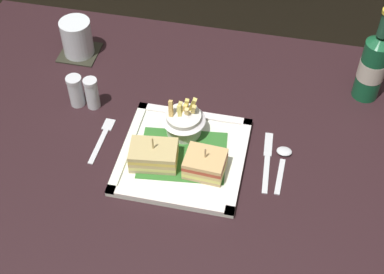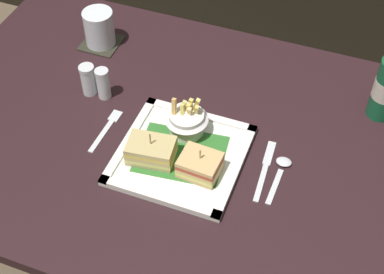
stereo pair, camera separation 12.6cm
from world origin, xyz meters
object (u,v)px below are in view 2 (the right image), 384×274
at_px(dining_table, 202,181).
at_px(spoon, 281,169).
at_px(square_plate, 181,155).
at_px(pepper_shaker, 103,85).
at_px(sandwich_half_right, 200,165).
at_px(fork, 107,128).
at_px(knife, 265,168).
at_px(water_glass, 99,30).
at_px(salt_shaker, 89,81).
at_px(fries_cup, 187,119).
at_px(sandwich_half_left, 151,151).

height_order(dining_table, spoon, spoon).
bearing_deg(square_plate, pepper_shaker, 154.81).
height_order(sandwich_half_right, fork, sandwich_half_right).
bearing_deg(knife, fork, -177.65).
relative_size(dining_table, water_glass, 14.14).
relative_size(knife, spoon, 1.34).
bearing_deg(sandwich_half_right, square_plate, 149.27).
bearing_deg(salt_shaker, pepper_shaker, 0.00).
bearing_deg(fries_cup, spoon, -6.94).
relative_size(sandwich_half_left, fork, 0.78).
bearing_deg(fries_cup, water_glass, 145.72).
bearing_deg(salt_shaker, spoon, -8.48).
bearing_deg(dining_table, fork, -169.23).
bearing_deg(spoon, knife, -170.69).
distance_m(sandwich_half_left, salt_shaker, 0.28).
height_order(fries_cup, water_glass, fries_cup).
relative_size(square_plate, water_glass, 2.82).
bearing_deg(sandwich_half_left, pepper_shaker, 141.80).
xyz_separation_m(square_plate, pepper_shaker, (-0.25, 0.12, 0.03)).
xyz_separation_m(square_plate, sandwich_half_right, (0.06, -0.03, 0.03)).
height_order(dining_table, salt_shaker, salt_shaker).
xyz_separation_m(square_plate, salt_shaker, (-0.29, 0.12, 0.03)).
relative_size(dining_table, fries_cup, 13.60).
distance_m(square_plate, spoon, 0.22).
distance_m(sandwich_half_right, knife, 0.15).
height_order(sandwich_half_left, water_glass, water_glass).
distance_m(spoon, salt_shaker, 0.52).
bearing_deg(sandwich_half_left, fries_cup, 66.93).
bearing_deg(fork, spoon, 2.93).
relative_size(fork, salt_shaker, 1.71).
relative_size(sandwich_half_left, spoon, 0.84).
relative_size(fries_cup, pepper_shaker, 1.21).
distance_m(dining_table, square_plate, 0.17).
height_order(dining_table, square_plate, square_plate).
relative_size(sandwich_half_left, fries_cup, 1.10).
xyz_separation_m(fries_cup, water_glass, (-0.34, 0.23, -0.00)).
distance_m(sandwich_half_left, spoon, 0.29).
relative_size(dining_table, sandwich_half_right, 15.40).
height_order(square_plate, fork, square_plate).
relative_size(dining_table, pepper_shaker, 16.49).
distance_m(square_plate, fries_cup, 0.08).
relative_size(square_plate, pepper_shaker, 3.29).
bearing_deg(fork, fries_cup, 15.23).
bearing_deg(spoon, fork, -177.07).
height_order(water_glass, spoon, water_glass).
height_order(dining_table, sandwich_half_right, sandwich_half_right).
bearing_deg(knife, sandwich_half_left, -164.07).
bearing_deg(fork, salt_shaker, 134.08).
bearing_deg(pepper_shaker, knife, -10.63).
relative_size(fries_cup, water_glass, 1.04).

